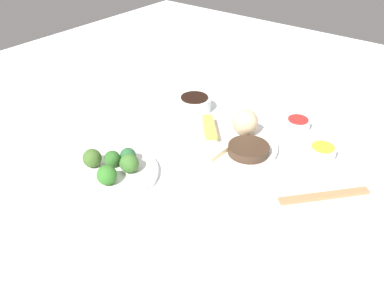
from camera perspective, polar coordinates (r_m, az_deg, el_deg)
tabletop at (r=1.07m, az=2.58°, el=-2.14°), size 2.20×2.20×0.02m
main_plate at (r=1.09m, az=4.84°, el=-0.20°), size 0.25×0.25×0.02m
rice_scoop at (r=1.12m, az=7.13°, el=2.92°), size 0.07×0.07×0.07m
spring_roll at (r=1.12m, az=2.35°, el=2.00°), size 0.10×0.10×0.03m
crab_rangoon_wonton at (r=1.04m, az=2.53°, el=-0.87°), size 0.07×0.07×0.01m
stir_fry_heap at (r=1.05m, az=7.58°, el=-0.70°), size 0.10×0.10×0.02m
broccoli_plate at (r=1.01m, az=-10.61°, el=-3.85°), size 0.21×0.21×0.01m
broccoli_floret_0 at (r=1.01m, az=-10.62°, el=-1.96°), size 0.04×0.04×0.04m
broccoli_floret_1 at (r=0.99m, az=-8.40°, el=-2.57°), size 0.04×0.04×0.04m
broccoli_floret_2 at (r=0.96m, az=-11.32°, el=-4.09°), size 0.05×0.05×0.05m
broccoli_floret_3 at (r=1.02m, az=-13.22°, el=-1.85°), size 0.04×0.04×0.04m
broccoli_floret_4 at (r=1.02m, az=-8.56°, el=-1.57°), size 0.04×0.04×0.04m
soy_sauce_bowl at (r=1.26m, az=0.32°, el=5.34°), size 0.10×0.10×0.04m
soy_sauce_bowl_liquid at (r=1.25m, az=0.32°, el=6.26°), size 0.08×0.08×0.00m
sauce_ramekin_hot_mustard at (r=1.10m, az=17.03°, el=-1.04°), size 0.07×0.07×0.03m
sauce_ramekin_hot_mustard_liquid at (r=1.10m, az=17.15°, el=-0.37°), size 0.06×0.06×0.00m
sauce_ramekin_sweet_and_sour at (r=1.21m, az=13.93°, el=2.58°), size 0.07×0.07×0.03m
sauce_ramekin_sweet_and_sour_liquid at (r=1.20m, az=14.02°, el=3.21°), size 0.06×0.06×0.00m
chopsticks_pair at (r=0.98m, az=17.29°, el=-6.64°), size 0.15×0.17×0.01m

